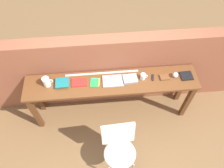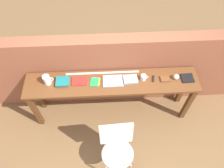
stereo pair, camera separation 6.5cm
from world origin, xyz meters
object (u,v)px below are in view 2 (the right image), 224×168
object	(u,v)px
pamphlet_pile_colourful	(95,82)
book_repair_rightmost	(187,78)
chair_white_moulded	(117,147)
book_stack_leftmost	(63,82)
mug	(144,77)
sports_ball_small	(176,77)
leather_journal_brown	(165,79)
pitcher_white	(47,80)
magazine_cycling	(80,81)
multitool_folded	(153,79)
book_open_centre	(113,81)

from	to	relation	value
pamphlet_pile_colourful	book_repair_rightmost	distance (m)	1.33
chair_white_moulded	book_repair_rightmost	distance (m)	1.40
chair_white_moulded	book_stack_leftmost	bearing A→B (deg)	130.47
mug	sports_ball_small	bearing A→B (deg)	-1.15
book_stack_leftmost	leather_journal_brown	distance (m)	1.46
pitcher_white	magazine_cycling	distance (m)	0.45
chair_white_moulded	sports_ball_small	xyz separation A→B (m)	(0.89, 0.84, 0.39)
magazine_cycling	sports_ball_small	distance (m)	1.38
magazine_cycling	mug	bearing A→B (deg)	-0.55
chair_white_moulded	multitool_folded	world-z (taller)	multitool_folded
multitool_folded	leather_journal_brown	bearing A→B (deg)	-4.60
chair_white_moulded	magazine_cycling	bearing A→B (deg)	119.79
book_stack_leftmost	sports_ball_small	bearing A→B (deg)	-0.17
pamphlet_pile_colourful	leather_journal_brown	bearing A→B (deg)	-0.14
pamphlet_pile_colourful	sports_ball_small	distance (m)	1.16
multitool_folded	leather_journal_brown	distance (m)	0.17
pamphlet_pile_colourful	sports_ball_small	world-z (taller)	sports_ball_small
pitcher_white	book_stack_leftmost	size ratio (longest dim) A/B	0.95
pamphlet_pile_colourful	leather_journal_brown	size ratio (longest dim) A/B	1.28
book_stack_leftmost	magazine_cycling	world-z (taller)	book_stack_leftmost
book_stack_leftmost	mug	bearing A→B (deg)	0.23
pamphlet_pile_colourful	sports_ball_small	bearing A→B (deg)	0.25
leather_journal_brown	multitool_folded	bearing A→B (deg)	172.07
chair_white_moulded	pitcher_white	world-z (taller)	pitcher_white
chair_white_moulded	multitool_folded	xyz separation A→B (m)	(0.57, 0.85, 0.36)
pitcher_white	leather_journal_brown	world-z (taller)	pitcher_white
book_stack_leftmost	pamphlet_pile_colourful	xyz separation A→B (m)	(0.45, -0.01, -0.02)
pamphlet_pile_colourful	sports_ball_small	size ratio (longest dim) A/B	2.08
book_stack_leftmost	leather_journal_brown	bearing A→B (deg)	-0.48
pamphlet_pile_colourful	multitool_folded	size ratio (longest dim) A/B	1.51
pamphlet_pile_colourful	book_open_centre	distance (m)	0.26
mug	sports_ball_small	world-z (taller)	mug
chair_white_moulded	pitcher_white	bearing A→B (deg)	137.52
chair_white_moulded	magazine_cycling	world-z (taller)	magazine_cycling
book_open_centre	sports_ball_small	bearing A→B (deg)	0.18
pamphlet_pile_colourful	magazine_cycling	bearing A→B (deg)	175.68
chair_white_moulded	mug	bearing A→B (deg)	63.53
pitcher_white	pamphlet_pile_colourful	xyz separation A→B (m)	(0.67, -0.02, -0.07)
pitcher_white	mug	bearing A→B (deg)	-0.10
pamphlet_pile_colourful	mug	xyz separation A→B (m)	(0.69, 0.01, 0.04)
magazine_cycling	leather_journal_brown	size ratio (longest dim) A/B	1.68
pitcher_white	pamphlet_pile_colourful	distance (m)	0.67
sports_ball_small	book_repair_rightmost	xyz separation A→B (m)	(0.17, -0.01, -0.03)
multitool_folded	sports_ball_small	xyz separation A→B (m)	(0.32, -0.01, 0.03)
magazine_cycling	book_open_centre	size ratio (longest dim) A/B	0.74
mug	sports_ball_small	xyz separation A→B (m)	(0.47, -0.01, -0.00)
chair_white_moulded	book_repair_rightmost	size ratio (longest dim) A/B	5.19
pamphlet_pile_colourful	mug	size ratio (longest dim) A/B	1.51
pamphlet_pile_colourful	pitcher_white	bearing A→B (deg)	178.55
sports_ball_small	book_repair_rightmost	size ratio (longest dim) A/B	0.47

